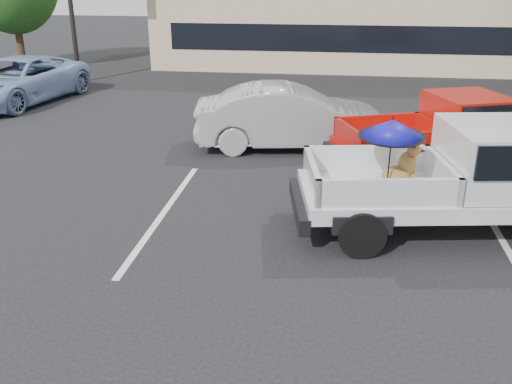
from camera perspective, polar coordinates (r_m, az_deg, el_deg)
ground at (r=8.62m, az=6.47°, el=-8.52°), size 90.00×90.00×0.00m
stripe_left at (r=10.84m, az=-9.22°, el=-2.05°), size 0.12×5.00×0.01m
stripe_right at (r=10.80m, az=22.97°, el=-3.68°), size 0.12×5.00×0.01m
silver_pickup at (r=10.37m, az=21.53°, el=1.77°), size 5.93×2.85×2.06m
red_pickup at (r=13.60m, az=19.66°, el=5.95°), size 5.38×3.46×1.68m
silver_sedan at (r=14.44m, az=3.46°, el=7.50°), size 4.96×2.39×1.57m
blue_suv at (r=20.94m, az=-22.73°, el=10.24°), size 3.40×5.72×1.49m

